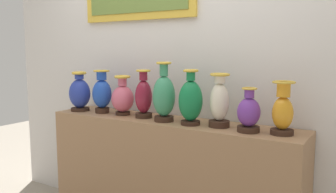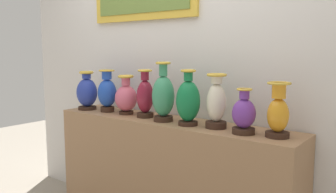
{
  "view_description": "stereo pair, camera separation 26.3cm",
  "coord_description": "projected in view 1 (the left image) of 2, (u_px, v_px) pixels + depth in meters",
  "views": [
    {
      "loc": [
        1.38,
        -2.21,
        1.45
      ],
      "look_at": [
        0.0,
        0.0,
        1.11
      ],
      "focal_mm": 37.71,
      "sensor_mm": 36.0,
      "label": 1
    },
    {
      "loc": [
        1.6,
        -2.06,
        1.45
      ],
      "look_at": [
        0.0,
        0.0,
        1.11
      ],
      "focal_mm": 37.71,
      "sensor_mm": 36.0,
      "label": 2
    }
  ],
  "objects": [
    {
      "name": "display_shelf",
      "position": [
        168.0,
        180.0,
        2.71
      ],
      "size": [
        2.02,
        0.41,
        0.94
      ],
      "primitive_type": "cube",
      "color": "#99704C",
      "rests_on": "ground_plane"
    },
    {
      "name": "vase_rose",
      "position": [
        123.0,
        98.0,
        2.85
      ],
      "size": [
        0.18,
        0.18,
        0.32
      ],
      "color": "#382319",
      "rests_on": "display_shelf"
    },
    {
      "name": "vase_jade",
      "position": [
        163.0,
        96.0,
        2.59
      ],
      "size": [
        0.17,
        0.17,
        0.44
      ],
      "color": "#382319",
      "rests_on": "display_shelf"
    },
    {
      "name": "back_wall",
      "position": [
        184.0,
        59.0,
        2.82
      ],
      "size": [
        3.88,
        0.14,
        2.75
      ],
      "color": "silver",
      "rests_on": "ground_plane"
    },
    {
      "name": "vase_emerald",
      "position": [
        191.0,
        101.0,
        2.46
      ],
      "size": [
        0.17,
        0.17,
        0.39
      ],
      "color": "#382319",
      "rests_on": "display_shelf"
    },
    {
      "name": "vase_burgundy",
      "position": [
        144.0,
        97.0,
        2.73
      ],
      "size": [
        0.13,
        0.13,
        0.37
      ],
      "color": "#382319",
      "rests_on": "display_shelf"
    },
    {
      "name": "vase_cobalt",
      "position": [
        80.0,
        93.0,
        3.04
      ],
      "size": [
        0.18,
        0.18,
        0.34
      ],
      "color": "#382319",
      "rests_on": "display_shelf"
    },
    {
      "name": "vase_sapphire",
      "position": [
        102.0,
        93.0,
        2.94
      ],
      "size": [
        0.16,
        0.16,
        0.36
      ],
      "color": "#382319",
      "rests_on": "display_shelf"
    },
    {
      "name": "vase_violet",
      "position": [
        249.0,
        113.0,
        2.25
      ],
      "size": [
        0.15,
        0.15,
        0.29
      ],
      "color": "#382319",
      "rests_on": "display_shelf"
    },
    {
      "name": "vase_amber",
      "position": [
        283.0,
        111.0,
        2.18
      ],
      "size": [
        0.14,
        0.14,
        0.33
      ],
      "color": "#382319",
      "rests_on": "display_shelf"
    },
    {
      "name": "vase_ivory",
      "position": [
        219.0,
        102.0,
        2.39
      ],
      "size": [
        0.14,
        0.14,
        0.37
      ],
      "color": "#382319",
      "rests_on": "display_shelf"
    }
  ]
}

